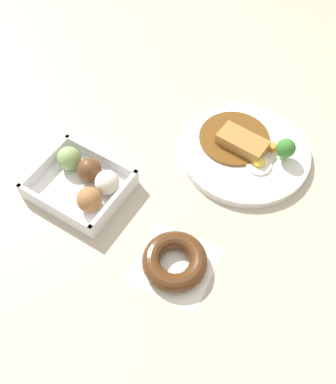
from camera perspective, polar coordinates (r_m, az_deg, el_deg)
ground_plane at (r=0.90m, az=-0.18°, el=1.29°), size 1.60×1.60×0.00m
curry_plate at (r=0.95m, az=10.03°, el=5.34°), size 0.27×0.27×0.07m
donut_box at (r=0.89m, az=-10.80°, el=1.28°), size 0.18×0.15×0.06m
chocolate_ring_donut at (r=0.79m, az=0.89°, el=-8.97°), size 0.15×0.15×0.04m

